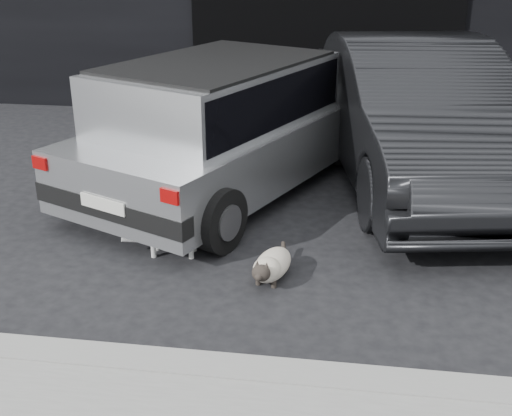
# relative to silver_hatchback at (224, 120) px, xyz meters

# --- Properties ---
(ground) EXTENTS (80.00, 80.00, 0.00)m
(ground) POSITION_rel_silver_hatchback_xyz_m (-0.10, -0.68, -0.78)
(ground) COLOR black
(ground) RESTS_ON ground
(garage_opening) EXTENTS (4.00, 0.10, 2.60)m
(garage_opening) POSITION_rel_silver_hatchback_xyz_m (0.90, 3.31, 0.52)
(garage_opening) COLOR black
(garage_opening) RESTS_ON ground
(curb) EXTENTS (18.00, 0.25, 0.12)m
(curb) POSITION_rel_silver_hatchback_xyz_m (0.90, -3.28, -0.72)
(curb) COLOR gray
(curb) RESTS_ON ground
(silver_hatchback) EXTENTS (3.15, 4.22, 1.42)m
(silver_hatchback) POSITION_rel_silver_hatchback_xyz_m (0.00, 0.00, 0.00)
(silver_hatchback) COLOR #B3B5B7
(silver_hatchback) RESTS_ON ground
(second_car) EXTENTS (2.46, 4.94, 1.56)m
(second_car) POSITION_rel_silver_hatchback_xyz_m (2.05, 0.60, 0.00)
(second_car) COLOR black
(second_car) RESTS_ON ground
(cat_siamese) EXTENTS (0.37, 0.78, 0.27)m
(cat_siamese) POSITION_rel_silver_hatchback_xyz_m (0.75, -1.97, -0.65)
(cat_siamese) COLOR beige
(cat_siamese) RESTS_ON ground
(cat_white) EXTENTS (0.83, 0.32, 0.39)m
(cat_white) POSITION_rel_silver_hatchback_xyz_m (-0.11, -1.63, -0.59)
(cat_white) COLOR silver
(cat_white) RESTS_ON ground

